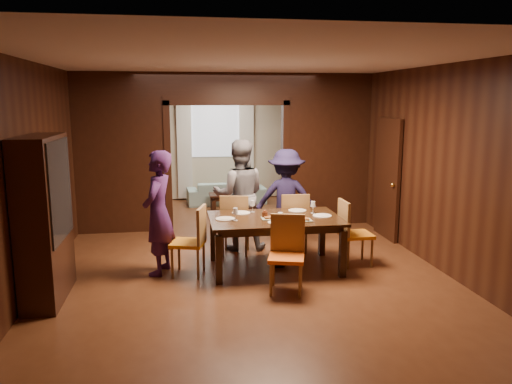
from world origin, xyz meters
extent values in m
plane|color=#592E19|center=(0.00, 0.00, 0.00)|extent=(9.00, 9.00, 0.00)
cube|color=silver|center=(0.00, 0.00, 2.90)|extent=(5.50, 9.00, 0.02)
cube|color=black|center=(0.00, 4.50, 1.45)|extent=(5.50, 0.02, 2.90)
cube|color=black|center=(-2.75, 0.00, 1.45)|extent=(0.02, 9.00, 2.90)
cube|color=black|center=(2.75, 0.00, 1.45)|extent=(0.02, 9.00, 2.90)
cube|color=black|center=(-1.93, 1.60, 1.20)|extent=(1.65, 0.15, 2.40)
cube|color=black|center=(1.93, 1.60, 1.20)|extent=(1.65, 0.15, 2.40)
cube|color=black|center=(0.00, 1.60, 2.65)|extent=(5.50, 0.15, 0.50)
cube|color=beige|center=(0.00, 4.47, 1.45)|extent=(5.40, 0.04, 2.85)
imported|color=#3D1B4F|center=(-1.21, -0.79, 0.87)|extent=(0.58, 0.72, 1.73)
imported|color=slate|center=(0.04, 0.20, 0.90)|extent=(0.93, 0.76, 1.79)
imported|color=#1A1536|center=(0.83, 0.22, 0.81)|extent=(1.17, 0.85, 1.62)
imported|color=#9BCACC|center=(0.19, 3.85, 0.27)|extent=(1.86, 0.80, 0.53)
imported|color=black|center=(0.49, -0.77, 0.80)|extent=(0.30, 0.30, 0.07)
cube|color=black|center=(0.42, -0.85, 0.38)|extent=(1.86, 1.16, 0.76)
cube|color=black|center=(0.13, 2.96, 0.20)|extent=(0.80, 0.50, 0.40)
cube|color=black|center=(-2.53, -1.50, 1.00)|extent=(0.40, 1.20, 2.00)
cube|color=black|center=(2.70, 0.50, 1.05)|extent=(0.06, 0.90, 2.10)
cube|color=silver|center=(0.00, 4.44, 1.70)|extent=(1.20, 0.03, 1.30)
cube|color=white|center=(-0.75, 4.40, 1.25)|extent=(0.35, 0.06, 2.40)
cube|color=white|center=(0.75, 4.40, 1.25)|extent=(0.35, 0.06, 2.40)
cylinder|color=silver|center=(-0.29, -0.85, 0.77)|extent=(0.27, 0.27, 0.01)
cylinder|color=white|center=(-0.02, -0.52, 0.77)|extent=(0.27, 0.27, 0.01)
cylinder|color=silver|center=(0.84, -0.49, 0.77)|extent=(0.27, 0.27, 0.01)
cylinder|color=white|center=(1.11, -0.89, 0.77)|extent=(0.27, 0.27, 0.01)
cylinder|color=silver|center=(0.40, -1.18, 0.77)|extent=(0.27, 0.27, 0.01)
cube|color=gray|center=(0.36, -0.95, 0.78)|extent=(0.30, 0.20, 0.04)
cube|color=gray|center=(0.73, -1.12, 0.78)|extent=(0.30, 0.20, 0.04)
cylinder|color=silver|center=(0.44, -1.17, 0.83)|extent=(0.07, 0.07, 0.14)
camera|label=1|loc=(-0.93, -7.65, 2.41)|focal=35.00mm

